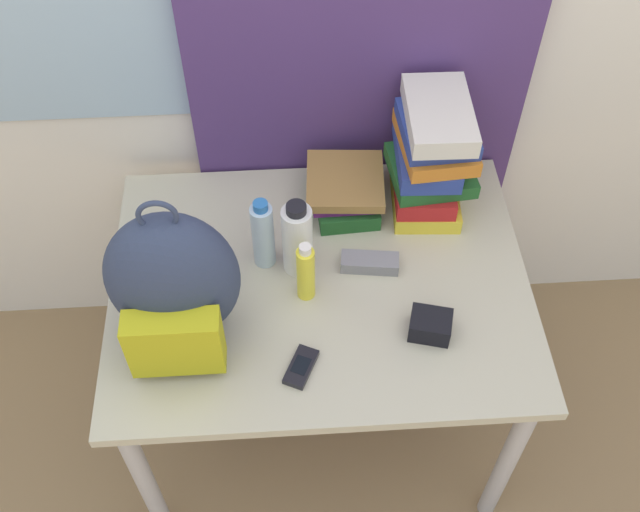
{
  "coord_description": "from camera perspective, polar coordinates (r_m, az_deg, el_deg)",
  "views": [
    {
      "loc": [
        -0.07,
        -0.75,
        2.27
      ],
      "look_at": [
        0.0,
        0.41,
        0.82
      ],
      "focal_mm": 42.0,
      "sensor_mm": 36.0,
      "label": 1
    }
  ],
  "objects": [
    {
      "name": "book_stack_center",
      "position": [
        2.02,
        8.41,
        7.52
      ],
      "size": [
        0.23,
        0.28,
        0.34
      ],
      "color": "yellow",
      "rests_on": "desk"
    },
    {
      "name": "sunglasses_case",
      "position": [
        1.95,
        3.81,
        -0.51
      ],
      "size": [
        0.16,
        0.08,
        0.04
      ],
      "color": "gray",
      "rests_on": "desk"
    },
    {
      "name": "desk",
      "position": [
        2.01,
        -0.0,
        -3.39
      ],
      "size": [
        1.08,
        0.83,
        0.72
      ],
      "color": "#B7B299",
      "rests_on": "ground_plane"
    },
    {
      "name": "camera_pouch",
      "position": [
        1.84,
        8.41,
        -5.24
      ],
      "size": [
        0.12,
        0.1,
        0.06
      ],
      "color": "black",
      "rests_on": "desk"
    },
    {
      "name": "water_bottle",
      "position": [
        1.9,
        -4.37,
        1.65
      ],
      "size": [
        0.06,
        0.06,
        0.22
      ],
      "color": "silver",
      "rests_on": "desk"
    },
    {
      "name": "sunscreen_bottle",
      "position": [
        1.84,
        -1.09,
        -1.26
      ],
      "size": [
        0.05,
        0.05,
        0.19
      ],
      "color": "yellow",
      "rests_on": "desk"
    },
    {
      "name": "backpack",
      "position": [
        1.72,
        -11.13,
        -2.13
      ],
      "size": [
        0.31,
        0.26,
        0.45
      ],
      "color": "#2D3851",
      "rests_on": "desk"
    },
    {
      "name": "sports_bottle",
      "position": [
        1.88,
        -1.74,
        1.32
      ],
      "size": [
        0.08,
        0.08,
        0.23
      ],
      "color": "white",
      "rests_on": "desk"
    },
    {
      "name": "cell_phone",
      "position": [
        1.78,
        -1.46,
        -8.44
      ],
      "size": [
        0.09,
        0.12,
        0.02
      ],
      "color": "black",
      "rests_on": "desk"
    },
    {
      "name": "book_stack_left",
      "position": [
        2.07,
        1.93,
        5.11
      ],
      "size": [
        0.22,
        0.24,
        0.1
      ],
      "color": "#1E5623",
      "rests_on": "desk"
    }
  ]
}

